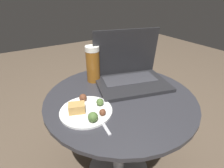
% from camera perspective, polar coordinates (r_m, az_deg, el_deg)
% --- Properties ---
extents(table, '(0.72, 0.72, 0.55)m').
position_cam_1_polar(table, '(0.92, 2.52, -10.92)').
color(table, '#9E9EA3').
rests_on(table, ground_plane).
extents(laptop, '(0.42, 0.35, 0.27)m').
position_cam_1_polar(laptop, '(0.95, 5.88, 3.64)').
color(laptop, '#232326').
rests_on(laptop, table).
extents(beer_glass, '(0.07, 0.07, 0.20)m').
position_cam_1_polar(beer_glass, '(0.95, -6.25, 6.48)').
color(beer_glass, brown).
rests_on(beer_glass, table).
extents(snack_plate, '(0.22, 0.22, 0.05)m').
position_cam_1_polar(snack_plate, '(0.74, -8.44, -8.33)').
color(snack_plate, white).
rests_on(snack_plate, table).
extents(fork, '(0.04, 0.19, 0.00)m').
position_cam_1_polar(fork, '(0.71, -4.39, -10.53)').
color(fork, '#B2B2B7').
rests_on(fork, table).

